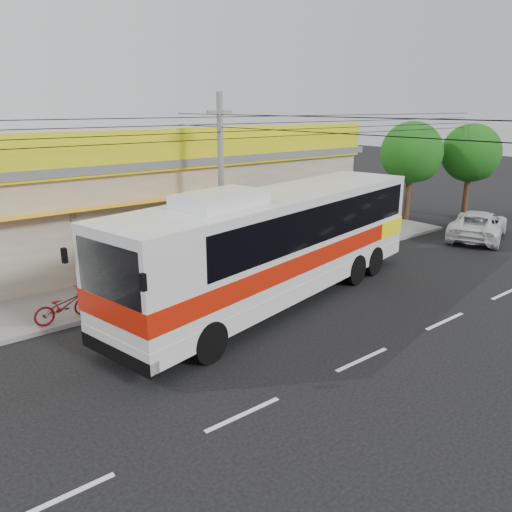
{
  "coord_description": "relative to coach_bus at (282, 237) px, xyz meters",
  "views": [
    {
      "loc": [
        -9.71,
        -10.13,
        6.53
      ],
      "look_at": [
        -0.07,
        2.0,
        1.86
      ],
      "focal_mm": 35.0,
      "sensor_mm": 36.0,
      "label": 1
    }
  ],
  "objects": [
    {
      "name": "white_car",
      "position": [
        13.34,
        -0.0,
        -1.51
      ],
      "size": [
        5.71,
        4.11,
        1.44
      ],
      "primitive_type": "imported",
      "rotation": [
        0.0,
        0.0,
        1.94
      ],
      "color": "silver",
      "rests_on": "ground"
    },
    {
      "name": "coach_bus",
      "position": [
        0.0,
        0.0,
        0.0
      ],
      "size": [
        13.8,
        5.59,
        4.16
      ],
      "rotation": [
        0.0,
        0.0,
        0.21
      ],
      "color": "silver",
      "rests_on": "ground"
    },
    {
      "name": "motorbike_red",
      "position": [
        -6.76,
        2.46,
        -1.59
      ],
      "size": [
        1.89,
        0.76,
        0.97
      ],
      "primitive_type": "imported",
      "rotation": [
        0.0,
        0.0,
        1.63
      ],
      "color": "maroon",
      "rests_on": "sidewalk"
    },
    {
      "name": "tree_far",
      "position": [
        17.45,
        2.98,
        1.56
      ],
      "size": [
        3.37,
        3.37,
        5.6
      ],
      "color": "#342014",
      "rests_on": "ground"
    },
    {
      "name": "tree_near",
      "position": [
        13.93,
        4.61,
        1.66
      ],
      "size": [
        3.47,
        3.47,
        5.75
      ],
      "color": "#342014",
      "rests_on": "ground"
    },
    {
      "name": "sidewalk",
      "position": [
        -1.28,
        3.76,
        -2.15
      ],
      "size": [
        30.0,
        3.2,
        0.15
      ],
      "primitive_type": "cube",
      "color": "slate",
      "rests_on": "ground"
    },
    {
      "name": "ground",
      "position": [
        -1.28,
        -2.24,
        -2.23
      ],
      "size": [
        120.0,
        120.0,
        0.0
      ],
      "primitive_type": "plane",
      "color": "black",
      "rests_on": "ground"
    },
    {
      "name": "lane_markings",
      "position": [
        -1.28,
        -4.74,
        -2.23
      ],
      "size": [
        50.0,
        0.12,
        0.01
      ],
      "primitive_type": null,
      "color": "silver",
      "rests_on": "ground"
    },
    {
      "name": "utility_pole",
      "position": [
        -0.33,
        3.16,
        3.57
      ],
      "size": [
        34.0,
        14.0,
        7.03
      ],
      "color": "slate",
      "rests_on": "ground"
    },
    {
      "name": "storefront_building",
      "position": [
        -1.28,
        9.3,
        0.07
      ],
      "size": [
        22.6,
        9.2,
        5.7
      ],
      "color": "gray",
      "rests_on": "ground"
    }
  ]
}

